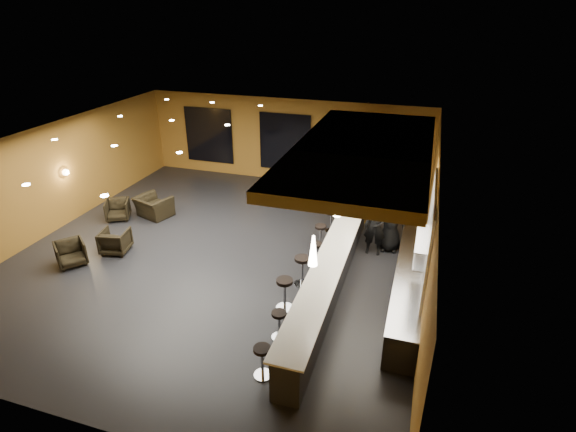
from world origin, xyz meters
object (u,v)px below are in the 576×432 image
(armchair_c, at_px, (118,210))
(bar_stool_5, at_px, (321,233))
(staff_a, at_px, (375,227))
(bar_stool_1, at_px, (279,322))
(bar_stool_3, at_px, (302,267))
(bar_stool_6, at_px, (331,219))
(pendant_1, at_px, (338,204))
(bar_counter, at_px, (330,275))
(armchair_b, at_px, (115,241))
(bar_stool_2, at_px, (285,290))
(staff_b, at_px, (395,213))
(bar_stool_4, at_px, (316,251))
(prep_counter, at_px, (409,280))
(pendant_2, at_px, (354,172))
(bar_stool_0, at_px, (262,358))
(staff_c, at_px, (391,223))
(armchair_d, at_px, (154,207))
(armchair_a, at_px, (71,253))
(pendant_0, at_px, (313,251))

(armchair_c, distance_m, bar_stool_5, 7.33)
(staff_a, relative_size, bar_stool_1, 2.52)
(bar_stool_3, xyz_separation_m, bar_stool_5, (-0.02, 2.18, -0.07))
(bar_stool_6, bearing_deg, staff_a, -32.91)
(pendant_1, bearing_deg, bar_counter, -90.00)
(bar_counter, distance_m, armchair_b, 6.78)
(bar_stool_2, bearing_deg, bar_stool_5, 88.17)
(staff_b, relative_size, bar_stool_4, 2.29)
(prep_counter, distance_m, bar_stool_6, 3.95)
(bar_counter, xyz_separation_m, prep_counter, (2.00, 0.50, -0.07))
(pendant_2, height_order, bar_stool_0, pendant_2)
(bar_stool_0, height_order, bar_stool_3, bar_stool_3)
(armchair_c, bearing_deg, staff_c, -23.94)
(staff_b, distance_m, armchair_d, 8.43)
(armchair_b, bearing_deg, staff_b, -167.80)
(pendant_2, bearing_deg, bar_stool_2, -102.67)
(staff_c, relative_size, bar_stool_1, 2.56)
(bar_counter, height_order, bar_stool_3, bar_counter)
(bar_stool_3, bearing_deg, armchair_a, -171.52)
(armchair_a, relative_size, armchair_b, 0.98)
(bar_stool_2, bearing_deg, bar_counter, 50.07)
(bar_stool_0, bearing_deg, bar_stool_1, 91.86)
(bar_stool_0, bearing_deg, bar_stool_6, 90.52)
(armchair_a, xyz_separation_m, armchair_d, (0.50, 3.58, 0.01))
(prep_counter, xyz_separation_m, staff_c, (-0.73, 2.22, 0.49))
(bar_stool_4, height_order, bar_stool_5, bar_stool_5)
(bar_counter, bearing_deg, bar_stool_1, -107.93)
(armchair_a, bearing_deg, armchair_c, 50.09)
(armchair_a, xyz_separation_m, bar_stool_4, (6.88, 2.07, 0.11))
(prep_counter, distance_m, staff_a, 2.24)
(bar_counter, bearing_deg, prep_counter, 14.04)
(bar_counter, distance_m, bar_stool_6, 3.44)
(armchair_c, distance_m, bar_stool_0, 9.24)
(bar_stool_0, relative_size, bar_stool_2, 0.86)
(pendant_0, bearing_deg, prep_counter, 51.34)
(pendant_1, height_order, armchair_a, pendant_1)
(bar_stool_6, bearing_deg, bar_counter, -77.80)
(bar_stool_1, distance_m, bar_stool_2, 1.10)
(prep_counter, relative_size, bar_stool_3, 6.96)
(armchair_c, xyz_separation_m, bar_stool_3, (7.35, -1.99, 0.19))
(bar_stool_1, height_order, bar_stool_5, bar_stool_5)
(staff_b, relative_size, bar_stool_2, 1.97)
(staff_b, distance_m, bar_stool_5, 2.55)
(pendant_2, height_order, staff_a, pendant_2)
(bar_counter, bearing_deg, pendant_0, -90.00)
(bar_stool_2, distance_m, bar_stool_3, 1.16)
(armchair_d, bearing_deg, pendant_0, 164.41)
(bar_counter, height_order, armchair_c, bar_counter)
(pendant_2, xyz_separation_m, bar_stool_0, (-0.67, -6.39, -1.87))
(pendant_1, bearing_deg, pendant_0, -90.00)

